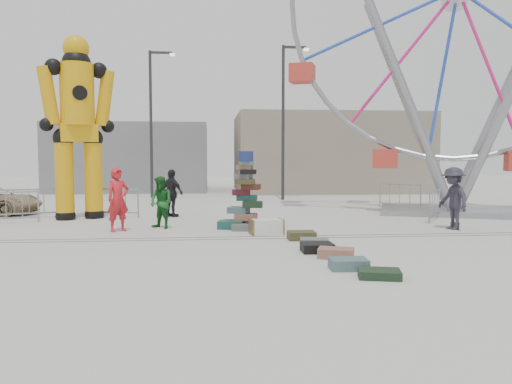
{
  "coord_description": "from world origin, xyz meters",
  "views": [
    {
      "loc": [
        -0.86,
        -12.86,
        2.24
      ],
      "look_at": [
        0.59,
        2.51,
        1.16
      ],
      "focal_mm": 35.0,
      "sensor_mm": 36.0,
      "label": 1
    }
  ],
  "objects": [
    {
      "name": "building_right",
      "position": [
        7.0,
        20.0,
        2.5
      ],
      "size": [
        12.0,
        8.0,
        5.0
      ],
      "primitive_type": "cube",
      "color": "gray",
      "rests_on": "ground"
    },
    {
      "name": "row_case_3",
      "position": [
        1.94,
        -2.12,
        0.11
      ],
      "size": [
        0.9,
        0.73,
        0.22
      ],
      "primitive_type": "cube",
      "rotation": [
        0.0,
        0.0,
        -0.34
      ],
      "color": "#97634D",
      "rests_on": "ground"
    },
    {
      "name": "row_case_0",
      "position": [
        1.63,
        0.36,
        0.12
      ],
      "size": [
        0.74,
        0.55,
        0.23
      ],
      "primitive_type": "cube",
      "rotation": [
        0.0,
        0.0,
        -0.01
      ],
      "color": "#424021",
      "rests_on": "ground"
    },
    {
      "name": "building_left",
      "position": [
        -6.0,
        22.0,
        2.2
      ],
      "size": [
        10.0,
        8.0,
        4.4
      ],
      "primitive_type": "cube",
      "color": "gray",
      "rests_on": "ground"
    },
    {
      "name": "steamer_trunk",
      "position": [
        0.79,
        1.38,
        0.22
      ],
      "size": [
        1.01,
        0.69,
        0.44
      ],
      "primitive_type": "cube",
      "rotation": [
        0.0,
        0.0,
        0.17
      ],
      "color": "silver",
      "rests_on": "ground"
    },
    {
      "name": "pedestrian_grey",
      "position": [
        6.66,
        1.86,
        0.97
      ],
      "size": [
        0.91,
        1.35,
        1.93
      ],
      "primitive_type": "imported",
      "rotation": [
        0.0,
        0.0,
        -1.41
      ],
      "color": "#262431",
      "rests_on": "ground"
    },
    {
      "name": "barricade_wheel_front",
      "position": [
        7.07,
        3.99,
        0.55
      ],
      "size": [
        1.21,
        1.71,
        1.1
      ],
      "primitive_type": null,
      "rotation": [
        0.0,
        0.0,
        0.97
      ],
      "color": "gray",
      "rests_on": "ground"
    },
    {
      "name": "pedestrian_black",
      "position": [
        -2.24,
        5.93,
        0.89
      ],
      "size": [
        1.08,
        1.01,
        1.78
      ],
      "primitive_type": "imported",
      "rotation": [
        0.0,
        0.0,
        2.43
      ],
      "color": "black",
      "rests_on": "ground"
    },
    {
      "name": "row_case_5",
      "position": [
        2.28,
        -4.01,
        0.08
      ],
      "size": [
        0.87,
        0.71,
        0.16
      ],
      "primitive_type": "cube",
      "rotation": [
        0.0,
        0.0,
        -0.24
      ],
      "color": "#1B311C",
      "rests_on": "ground"
    },
    {
      "name": "barricade_dummy_c",
      "position": [
        -4.43,
        6.11,
        0.55
      ],
      "size": [
        1.94,
        0.69,
        1.1
      ],
      "primitive_type": null,
      "rotation": [
        0.0,
        0.0,
        -0.3
      ],
      "color": "gray",
      "rests_on": "ground"
    },
    {
      "name": "suitcase_tower",
      "position": [
        0.29,
        2.67,
        0.68
      ],
      "size": [
        1.86,
        1.54,
        2.42
      ],
      "rotation": [
        0.0,
        0.0,
        -0.29
      ],
      "color": "#1B524B",
      "rests_on": "ground"
    },
    {
      "name": "lamp_post_left",
      "position": [
        -3.91,
        15.0,
        4.48
      ],
      "size": [
        1.41,
        0.25,
        8.0
      ],
      "color": "#2D2D30",
      "rests_on": "ground"
    },
    {
      "name": "barricade_wheel_back",
      "position": [
        7.44,
        8.17,
        0.55
      ],
      "size": [
        1.28,
        1.66,
        1.1
      ],
      "primitive_type": null,
      "rotation": [
        0.0,
        0.0,
        -0.92
      ],
      "color": "gray",
      "rests_on": "ground"
    },
    {
      "name": "ground",
      "position": [
        0.0,
        0.0,
        0.0
      ],
      "size": [
        90.0,
        90.0,
        0.0
      ],
      "primitive_type": "plane",
      "color": "#9E9E99",
      "rests_on": "ground"
    },
    {
      "name": "pedestrian_red",
      "position": [
        -3.59,
        2.39,
        0.96
      ],
      "size": [
        0.83,
        0.79,
        1.92
      ],
      "primitive_type": "imported",
      "rotation": [
        0.0,
        0.0,
        0.64
      ],
      "color": "red",
      "rests_on": "ground"
    },
    {
      "name": "track_line_near",
      "position": [
        0.0,
        0.6,
        0.0
      ],
      "size": [
        40.0,
        0.04,
        0.01
      ],
      "primitive_type": "cube",
      "color": "#47443F",
      "rests_on": "ground"
    },
    {
      "name": "pedestrian_green",
      "position": [
        -2.36,
        2.92,
        0.82
      ],
      "size": [
        1.01,
        0.98,
        1.63
      ],
      "primitive_type": "imported",
      "rotation": [
        0.0,
        0.0,
        -0.67
      ],
      "color": "#165B1D",
      "rests_on": "ground"
    },
    {
      "name": "track_line_far",
      "position": [
        0.0,
        1.0,
        0.0
      ],
      "size": [
        40.0,
        0.04,
        0.01
      ],
      "primitive_type": "cube",
      "color": "#47443F",
      "rests_on": "ground"
    },
    {
      "name": "row_case_2",
      "position": [
        1.67,
        -1.43,
        0.11
      ],
      "size": [
        0.74,
        0.59,
        0.22
      ],
      "primitive_type": "cube",
      "rotation": [
        0.0,
        0.0,
        -0.0
      ],
      "color": "black",
      "rests_on": "ground"
    },
    {
      "name": "barricade_dummy_b",
      "position": [
        -7.43,
        6.03,
        0.55
      ],
      "size": [
        1.93,
        0.73,
        1.1
      ],
      "primitive_type": null,
      "rotation": [
        0.0,
        0.0,
        0.32
      ],
      "color": "gray",
      "rests_on": "ground"
    },
    {
      "name": "ferris_wheel",
      "position": [
        8.76,
        6.04,
        7.58
      ],
      "size": [
        12.45,
        5.0,
        15.39
      ],
      "rotation": [
        0.0,
        0.0,
        -0.37
      ],
      "color": "gray",
      "rests_on": "ground"
    },
    {
      "name": "barricade_dummy_a",
      "position": [
        -7.69,
        4.61,
        0.55
      ],
      "size": [
        1.94,
        0.67,
        1.1
      ],
      "primitive_type": null,
      "rotation": [
        0.0,
        0.0,
        0.29
      ],
      "color": "gray",
      "rests_on": "ground"
    },
    {
      "name": "row_case_4",
      "position": [
        1.9,
        -3.27,
        0.11
      ],
      "size": [
        0.78,
        0.56,
        0.22
      ],
      "primitive_type": "cube",
      "rotation": [
        0.0,
        0.0,
        -0.06
      ],
      "color": "slate",
      "rests_on": "ground"
    },
    {
      "name": "lamp_post_right",
      "position": [
        3.09,
        13.0,
        4.48
      ],
      "size": [
        1.41,
        0.25,
        8.0
      ],
      "color": "#2D2D30",
      "rests_on": "ground"
    },
    {
      "name": "crash_test_dummy",
      "position": [
        -5.53,
        5.64,
        3.57
      ],
      "size": [
        2.64,
        1.47,
        6.77
      ],
      "rotation": [
        0.0,
        0.0,
        0.4
      ],
      "color": "black",
      "rests_on": "ground"
    },
    {
      "name": "row_case_1",
      "position": [
        1.76,
        -0.68,
        0.1
      ],
      "size": [
        0.79,
        0.64,
        0.2
      ],
      "primitive_type": "cube",
      "rotation": [
        0.0,
        0.0,
        -0.2
      ],
      "color": "slate",
      "rests_on": "ground"
    }
  ]
}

